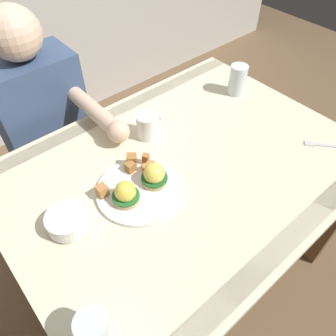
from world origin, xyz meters
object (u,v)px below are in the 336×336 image
eggs_benedict_plate (139,186)px  fork (324,145)px  water_glass_near (237,82)px  water_glass_far (95,333)px  coffee_mug (148,125)px  diner_person (49,127)px  fruit_bowl (68,221)px  dining_table (184,186)px

eggs_benedict_plate → fork: (0.63, -0.26, -0.02)m
water_glass_near → water_glass_far: size_ratio=1.06×
coffee_mug → fork: coffee_mug is taller
diner_person → fruit_bowl: bearing=-109.1°
eggs_benedict_plate → dining_table: bearing=-3.1°
dining_table → water_glass_far: 0.60m
dining_table → coffee_mug: (0.00, 0.20, 0.16)m
dining_table → eggs_benedict_plate: size_ratio=4.44×
dining_table → water_glass_far: size_ratio=10.13×
water_glass_near → dining_table: bearing=-159.2°
fruit_bowl → coffee_mug: 0.45m
fruit_bowl → fork: (0.86, -0.29, -0.03)m
coffee_mug → dining_table: bearing=-90.6°
water_glass_near → water_glass_far: (-0.97, -0.45, -0.00)m
water_glass_near → fork: bearing=-91.2°
dining_table → eggs_benedict_plate: (-0.18, 0.01, 0.13)m
fork → dining_table: bearing=150.4°
dining_table → water_glass_near: water_glass_near is taller
coffee_mug → fork: 0.64m
dining_table → coffee_mug: 0.25m
eggs_benedict_plate → diner_person: 0.60m
fork → diner_person: diner_person is taller
dining_table → coffee_mug: coffee_mug is taller
eggs_benedict_plate → fork: size_ratio=2.05×
fruit_bowl → diner_person: (0.20, 0.56, -0.12)m
dining_table → diner_person: 0.64m
dining_table → fork: fork is taller
eggs_benedict_plate → diner_person: bearing=93.7°
dining_table → coffee_mug: size_ratio=10.78×
eggs_benedict_plate → water_glass_far: 0.44m
fork → eggs_benedict_plate: bearing=157.3°
water_glass_far → coffee_mug: bearing=42.4°
water_glass_near → coffee_mug: bearing=176.7°
dining_table → water_glass_near: 0.51m
water_glass_far → diner_person: 0.93m
fruit_bowl → fork: 0.91m
water_glass_far → diner_person: bearing=71.4°
fork → diner_person: bearing=128.0°
coffee_mug → water_glass_far: bearing=-137.6°
dining_table → eggs_benedict_plate: 0.23m
fork → diner_person: 1.09m
fork → water_glass_near: bearing=88.8°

